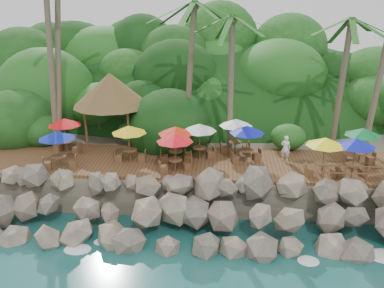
{
  "coord_description": "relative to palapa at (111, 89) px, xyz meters",
  "views": [
    {
      "loc": [
        1.71,
        -16.07,
        11.33
      ],
      "look_at": [
        0.0,
        6.0,
        3.4
      ],
      "focal_mm": 37.57,
      "sensor_mm": 36.0,
      "label": 1
    }
  ],
  "objects": [
    {
      "name": "ground",
      "position": [
        5.68,
        -9.59,
        -5.79
      ],
      "size": [
        140.0,
        140.0,
        0.0
      ],
      "primitive_type": "plane",
      "color": "#19514F",
      "rests_on": "ground"
    },
    {
      "name": "land_base",
      "position": [
        5.68,
        6.41,
        -4.74
      ],
      "size": [
        32.0,
        25.2,
        2.1
      ],
      "primitive_type": "cube",
      "color": "gray",
      "rests_on": "ground"
    },
    {
      "name": "jungle_hill",
      "position": [
        5.68,
        13.91,
        -5.79
      ],
      "size": [
        44.8,
        28.0,
        15.4
      ],
      "primitive_type": "ellipsoid",
      "color": "#143811",
      "rests_on": "ground"
    },
    {
      "name": "seawall",
      "position": [
        5.68,
        -7.59,
        -4.64
      ],
      "size": [
        29.0,
        4.0,
        2.3
      ],
      "primitive_type": null,
      "color": "gray",
      "rests_on": "ground"
    },
    {
      "name": "terrace",
      "position": [
        5.68,
        -3.59,
        -3.59
      ],
      "size": [
        26.0,
        5.0,
        0.2
      ],
      "primitive_type": "cube",
      "color": "brown",
      "rests_on": "land_base"
    },
    {
      "name": "jungle_foliage",
      "position": [
        5.68,
        5.41,
        -5.79
      ],
      "size": [
        44.0,
        16.0,
        12.0
      ],
      "primitive_type": null,
      "color": "#143811",
      "rests_on": "ground"
    },
    {
      "name": "foam_line",
      "position": [
        5.68,
        -9.29,
        -5.76
      ],
      "size": [
        25.2,
        0.8,
        0.06
      ],
      "color": "white",
      "rests_on": "ground"
    },
    {
      "name": "palapa",
      "position": [
        0.0,
        0.0,
        0.0
      ],
      "size": [
        5.07,
        5.07,
        4.6
      ],
      "color": "brown",
      "rests_on": "ground"
    },
    {
      "name": "dining_clusters",
      "position": [
        7.59,
        -4.02,
        -1.64
      ],
      "size": [
        21.79,
        5.25,
        2.23
      ],
      "color": "brown",
      "rests_on": "terrace"
    },
    {
      "name": "railing",
      "position": [
        15.54,
        -5.94,
        -2.88
      ],
      "size": [
        6.1,
        0.1,
        1.0
      ],
      "color": "brown",
      "rests_on": "terrace"
    },
    {
      "name": "waiter",
      "position": [
        11.19,
        -3.01,
        -2.71
      ],
      "size": [
        0.66,
        0.53,
        1.56
      ],
      "primitive_type": "imported",
      "rotation": [
        0.0,
        0.0,
        2.82
      ],
      "color": "white",
      "rests_on": "terrace"
    }
  ]
}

